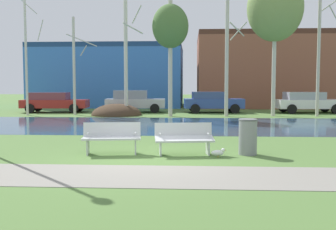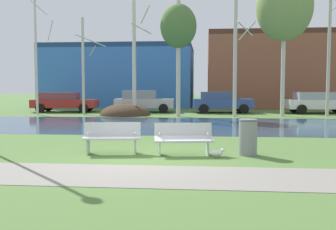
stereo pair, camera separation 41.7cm
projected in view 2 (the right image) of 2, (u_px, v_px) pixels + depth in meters
name	position (u px, v px, depth m)	size (l,w,h in m)	color
ground_plane	(174.00, 123.00, 20.11)	(120.00, 120.00, 0.00)	#517538
paved_path_strip	(130.00, 175.00, 8.48)	(60.00, 2.10, 0.01)	gray
river_band	(172.00, 125.00, 19.19)	(80.00, 8.32, 0.01)	#33516B
soil_mound	(125.00, 115.00, 25.49)	(3.18, 3.41, 1.46)	#423021
bench_left	(112.00, 137.00, 11.14)	(1.66, 0.77, 0.87)	silver
bench_right	(184.00, 138.00, 10.95)	(1.66, 0.77, 0.87)	silver
trash_bin	(248.00, 137.00, 10.91)	(0.53, 0.53, 0.99)	gray
seagull	(217.00, 153.00, 10.53)	(0.40, 0.15, 0.25)	white
birch_far_left	(36.00, 45.00, 25.36)	(1.28, 2.00, 8.77)	beige
birch_left	(84.00, 65.00, 25.59)	(1.61, 2.39, 6.21)	beige
birch_center_left	(134.00, 48.00, 24.72)	(1.22, 2.09, 8.27)	beige
birch_center	(178.00, 27.00, 23.95)	(2.19, 2.19, 6.98)	beige
birch_center_right	(236.00, 42.00, 23.95)	(1.31, 2.20, 8.97)	beige
birch_right	(284.00, 8.00, 23.98)	(3.38, 3.38, 8.62)	beige
birch_far_right	(330.00, 38.00, 23.72)	(1.36, 2.48, 9.19)	#BCB7A8
parked_van_nearest_red	(64.00, 102.00, 28.27)	(4.65, 2.22, 1.39)	maroon
parked_sedan_second_silver	(143.00, 101.00, 28.04)	(4.22, 2.17, 1.54)	#B2B5BC
parked_hatch_third_blue	(221.00, 102.00, 27.45)	(4.16, 2.17, 1.45)	#2D4793
parked_wagon_fourth_white	(318.00, 102.00, 26.93)	(4.60, 2.29, 1.44)	silver
building_blue_store	(123.00, 76.00, 36.83)	(12.86, 8.94, 5.41)	#3870C6
building_brick_low	(296.00, 71.00, 35.21)	(15.42, 9.44, 6.28)	brown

